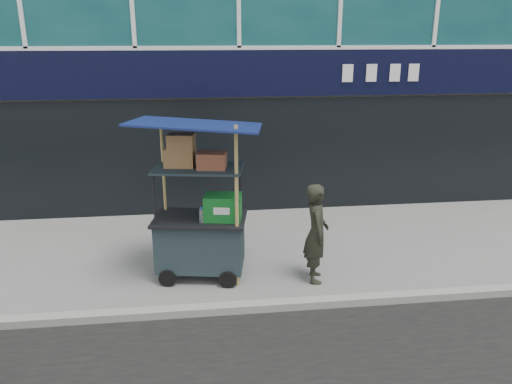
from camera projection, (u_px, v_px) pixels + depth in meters
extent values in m
plane|color=slate|center=(266.00, 302.00, 7.14)|extent=(80.00, 80.00, 0.00)
cube|color=gray|center=(268.00, 306.00, 6.93)|extent=(80.00, 0.18, 0.12)
cube|color=black|center=(239.00, 74.00, 9.90)|extent=(15.68, 0.06, 0.90)
cube|color=black|center=(240.00, 157.00, 10.46)|extent=(15.68, 0.04, 2.40)
cube|color=black|center=(201.00, 243.00, 7.79)|extent=(1.43, 0.98, 0.77)
cylinder|color=black|center=(167.00, 278.00, 7.56)|extent=(0.27, 0.10, 0.26)
cylinder|color=black|center=(228.00, 280.00, 7.51)|extent=(0.27, 0.10, 0.26)
cube|color=black|center=(200.00, 219.00, 7.67)|extent=(1.53, 1.08, 0.04)
cylinder|color=black|center=(154.00, 201.00, 7.27)|extent=(0.04, 0.04, 0.82)
cylinder|color=black|center=(237.00, 202.00, 7.21)|extent=(0.04, 0.04, 0.82)
cylinder|color=black|center=(164.00, 188.00, 7.89)|extent=(0.04, 0.04, 0.82)
cylinder|color=black|center=(240.00, 189.00, 7.84)|extent=(0.04, 0.04, 0.82)
cube|color=black|center=(198.00, 168.00, 7.43)|extent=(1.43, 0.98, 0.03)
cylinder|color=#AB944D|center=(237.00, 209.00, 7.24)|extent=(0.06, 0.06, 2.47)
cylinder|color=#AB944D|center=(165.00, 197.00, 7.94)|extent=(0.05, 0.05, 2.36)
cube|color=#0D1E4D|center=(196.00, 124.00, 7.22)|extent=(2.06, 1.61, 0.22)
cube|color=#106824|center=(223.00, 207.00, 7.54)|extent=(0.61, 0.47, 0.38)
cylinder|color=silver|center=(202.00, 216.00, 7.42)|extent=(0.08, 0.08, 0.22)
cylinder|color=blue|center=(201.00, 208.00, 7.38)|extent=(0.04, 0.04, 0.02)
cube|color=brown|center=(180.00, 157.00, 7.44)|extent=(0.49, 0.40, 0.27)
cube|color=#9C6D44|center=(212.00, 160.00, 7.32)|extent=(0.46, 0.37, 0.24)
cube|color=brown|center=(181.00, 141.00, 7.35)|extent=(0.43, 0.35, 0.22)
imported|color=black|center=(316.00, 233.00, 7.58)|extent=(0.44, 0.61, 1.56)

